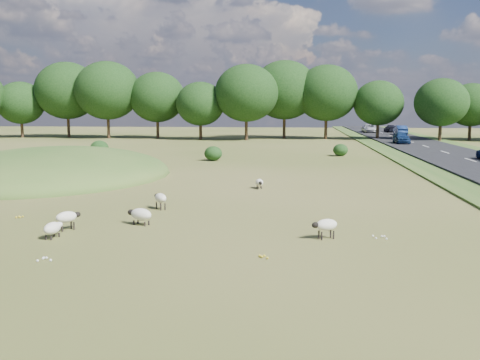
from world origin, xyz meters
name	(u,v)px	position (x,y,z in m)	size (l,w,h in m)	color
ground	(236,165)	(0.00, 20.00, 0.00)	(160.00, 160.00, 0.00)	#3F5119
mound	(54,176)	(-12.00, 12.00, 0.00)	(16.00, 20.00, 4.00)	#33561E
road	(451,155)	(20.00, 30.00, 0.12)	(8.00, 150.00, 0.25)	black
treeline	(255,94)	(-1.06, 55.44, 6.57)	(96.28, 14.66, 11.70)	black
shrubs	(191,150)	(-5.06, 26.82, 0.68)	(25.49, 7.28, 1.47)	black
sheep_0	(326,225)	(6.01, -4.28, 0.52)	(1.07, 0.79, 0.75)	beige
sheep_1	(53,228)	(-4.03, -5.19, 0.38)	(0.58, 1.08, 0.61)	beige
sheep_2	(160,198)	(-1.46, 0.72, 0.54)	(0.90, 1.05, 0.77)	beige
sheep_3	(259,182)	(2.79, 7.62, 0.36)	(0.60, 1.03, 0.58)	beige
sheep_4	(67,217)	(-4.04, -3.89, 0.53)	(0.90, 1.03, 0.76)	beige
sheep_5	(140,214)	(-1.44, -2.67, 0.44)	(1.25, 0.89, 0.69)	beige
car_0	(400,130)	(21.90, 65.30, 1.02)	(1.62, 4.65, 1.53)	navy
car_3	(390,129)	(21.90, 74.48, 0.89)	(1.79, 4.39, 1.28)	black
car_6	(370,128)	(18.10, 73.19, 0.97)	(2.40, 5.21, 1.45)	silver
car_7	(401,138)	(18.10, 44.67, 0.96)	(1.67, 4.15, 1.41)	navy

